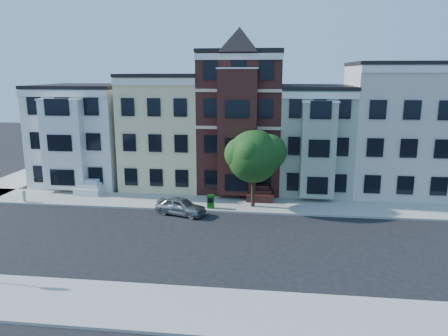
# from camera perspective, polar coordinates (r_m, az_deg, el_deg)

# --- Properties ---
(ground) EXTENTS (120.00, 120.00, 0.00)m
(ground) POSITION_cam_1_polar(r_m,az_deg,el_deg) (27.65, -0.25, -9.80)
(ground) COLOR black
(far_sidewalk) EXTENTS (60.00, 4.00, 0.15)m
(far_sidewalk) POSITION_cam_1_polar(r_m,az_deg,el_deg) (35.11, 1.45, -4.77)
(far_sidewalk) COLOR #9E9B93
(far_sidewalk) RESTS_ON ground
(near_sidewalk) EXTENTS (60.00, 4.00, 0.15)m
(near_sidewalk) POSITION_cam_1_polar(r_m,az_deg,el_deg) (20.52, -3.29, -18.03)
(near_sidewalk) COLOR #9E9B93
(near_sidewalk) RESTS_ON ground
(house_white) EXTENTS (8.00, 9.00, 9.00)m
(house_white) POSITION_cam_1_polar(r_m,az_deg,el_deg) (44.28, -17.37, 4.14)
(house_white) COLOR silver
(house_white) RESTS_ON ground
(house_yellow) EXTENTS (7.00, 9.00, 10.00)m
(house_yellow) POSITION_cam_1_polar(r_m,az_deg,el_deg) (41.54, -7.28, 4.79)
(house_yellow) COLOR beige
(house_yellow) RESTS_ON ground
(house_brown) EXTENTS (7.00, 9.00, 12.00)m
(house_brown) POSITION_cam_1_polar(r_m,az_deg,el_deg) (40.25, 2.43, 6.07)
(house_brown) COLOR #3A1713
(house_brown) RESTS_ON ground
(house_green) EXTENTS (6.00, 9.00, 9.00)m
(house_green) POSITION_cam_1_polar(r_m,az_deg,el_deg) (40.44, 11.65, 3.71)
(house_green) COLOR #94A189
(house_green) RESTS_ON ground
(house_cream) EXTENTS (8.00, 9.00, 11.00)m
(house_cream) POSITION_cam_1_polar(r_m,az_deg,el_deg) (41.45, 21.43, 4.71)
(house_cream) COLOR beige
(house_cream) RESTS_ON ground
(street_tree) EXTENTS (8.42, 8.42, 7.41)m
(street_tree) POSITION_cam_1_polar(r_m,az_deg,el_deg) (33.52, 3.86, 1.05)
(street_tree) COLOR #23501C
(street_tree) RESTS_ON far_sidewalk
(parked_car) EXTENTS (4.16, 2.64, 1.32)m
(parked_car) POSITION_cam_1_polar(r_m,az_deg,el_deg) (32.86, -5.70, -4.98)
(parked_car) COLOR #9A9DA1
(parked_car) RESTS_ON ground
(newspaper_box) EXTENTS (0.52, 0.48, 1.06)m
(newspaper_box) POSITION_cam_1_polar(r_m,az_deg,el_deg) (33.79, -1.74, -4.39)
(newspaper_box) COLOR #0F540E
(newspaper_box) RESTS_ON far_sidewalk
(fire_hydrant) EXTENTS (0.34, 0.34, 0.78)m
(fire_hydrant) POSITION_cam_1_polar(r_m,az_deg,el_deg) (38.92, -24.64, -3.49)
(fire_hydrant) COLOR silver
(fire_hydrant) RESTS_ON far_sidewalk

